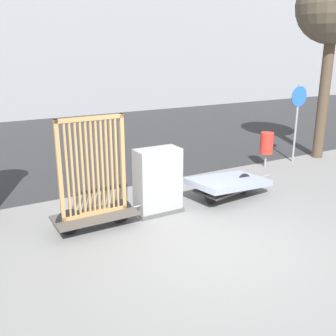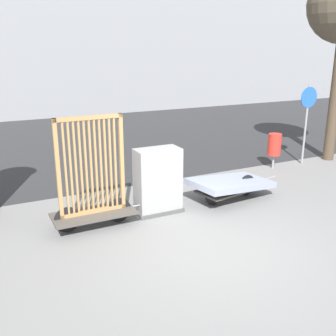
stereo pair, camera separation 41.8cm
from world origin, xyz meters
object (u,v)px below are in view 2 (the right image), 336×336
object	(u,v)px
bike_cart_with_bedframe	(93,190)
sign_post	(307,113)
trash_bin	(274,145)
bike_cart_with_mattress	(231,184)
utility_cabinet	(158,183)

from	to	relation	value
bike_cart_with_bedframe	sign_post	xyz separation A→B (m)	(6.62, 1.46, 0.75)
trash_bin	sign_post	xyz separation A→B (m)	(1.08, -0.01, 0.81)
bike_cart_with_mattress	trash_bin	xyz separation A→B (m)	(2.45, 1.47, 0.31)
bike_cart_with_bedframe	sign_post	world-z (taller)	sign_post
bike_cart_with_bedframe	trash_bin	world-z (taller)	bike_cart_with_bedframe
bike_cart_with_mattress	trash_bin	size ratio (longest dim) A/B	2.50
utility_cabinet	sign_post	bearing A→B (deg)	14.40
bike_cart_with_mattress	sign_post	bearing A→B (deg)	12.84
trash_bin	utility_cabinet	bearing A→B (deg)	-161.96
bike_cart_with_bedframe	bike_cart_with_mattress	size ratio (longest dim) A/B	0.91
bike_cart_with_mattress	sign_post	distance (m)	3.98
utility_cabinet	sign_post	xyz separation A→B (m)	(5.25, 1.35, 0.86)
trash_bin	sign_post	size ratio (longest dim) A/B	0.44
sign_post	trash_bin	bearing A→B (deg)	179.52
trash_bin	bike_cart_with_bedframe	bearing A→B (deg)	-165.14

